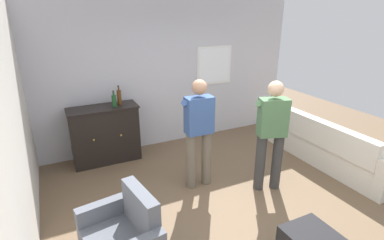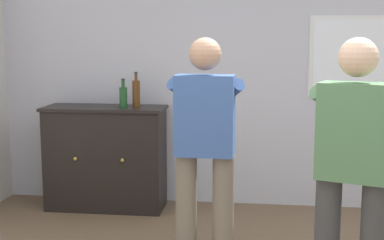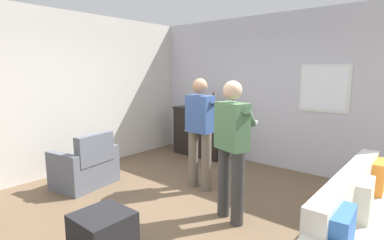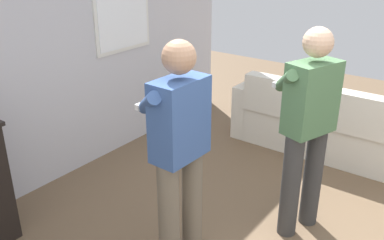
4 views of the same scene
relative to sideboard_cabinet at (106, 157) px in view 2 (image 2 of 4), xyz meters
The scene contains 6 objects.
wall_back_with_window 1.76m from the sideboard_cabinet, 13.66° to the left, with size 5.20×0.15×2.80m.
sideboard_cabinet is the anchor object (origin of this frame).
bottle_wine_green 0.65m from the sideboard_cabinet, 13.69° to the right, with size 0.07×0.07×0.28m.
bottle_liquor_amber 0.71m from the sideboard_cabinet, ahead, with size 0.07×0.07×0.34m.
person_standing_left 1.86m from the sideboard_cabinet, 51.67° to the right, with size 0.56×0.48×1.68m.
person_standing_right 2.85m from the sideboard_cabinet, 44.02° to the right, with size 0.53×0.52×1.68m.
Camera 2 is at (0.02, -2.71, 1.67)m, focal length 50.00 mm.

